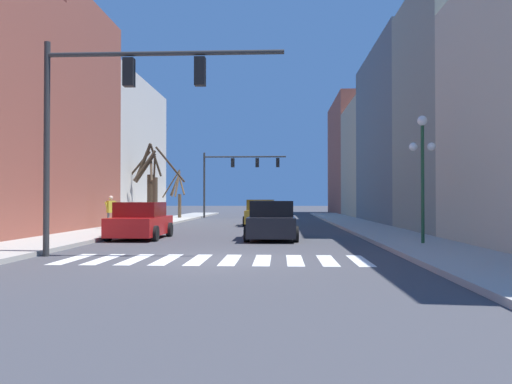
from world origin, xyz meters
name	(u,v)px	position (x,y,z in m)	size (l,w,h in m)	color
ground_plane	(214,260)	(0.00, 0.00, 0.00)	(240.00, 240.00, 0.00)	#424247
sidewalk_right	(465,259)	(6.86, 0.00, 0.07)	(2.96, 90.00, 0.15)	#ADA89E
building_row_left	(32,125)	(-11.35, 12.10, 5.67)	(6.00, 36.41, 12.58)	#934C3D
building_row_right	(401,146)	(11.35, 25.64, 5.93)	(6.00, 59.98, 13.54)	#BCB299
crosswalk_stripes	(214,260)	(0.00, 0.13, 0.00)	(8.55, 2.60, 0.01)	white
traffic_signal_near	(115,99)	(-3.07, 0.75, 4.68)	(7.19, 0.28, 6.43)	#2D2D2D
traffic_signal_far	(235,169)	(-2.26, 31.92, 4.52)	(7.64, 0.28, 6.04)	#2D2D2D
street_lamp_right_corner	(422,153)	(6.91, 4.15, 3.35)	(0.95, 0.36, 4.54)	#1E4C2D
car_parked_right_far	(261,213)	(0.61, 18.63, 0.79)	(2.14, 4.41, 1.69)	#A38423
car_parked_left_far	(141,222)	(-4.18, 7.47, 0.74)	(2.16, 4.24, 1.58)	red
car_at_intersection	(272,221)	(1.49, 7.52, 0.77)	(2.18, 4.76, 1.64)	black
pedestrian_on_right_sidewalk	(111,209)	(-7.29, 12.73, 1.19)	(0.55, 0.64, 1.75)	#4C4C51
street_tree_left_mid	(178,194)	(-6.83, 28.21, 2.16)	(2.11, 1.30, 4.13)	brown
street_tree_left_near	(149,185)	(-7.10, 19.81, 2.69)	(2.10, 2.64, 5.41)	#473828
street_tree_right_mid	(154,187)	(-6.61, 19.40, 2.54)	(3.23, 1.85, 5.14)	#473828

